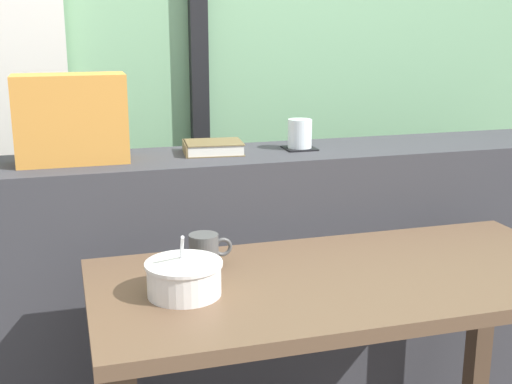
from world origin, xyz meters
The scene contains 9 objects.
window_divider_post centered at (-0.02, 1.19, 1.30)m, with size 0.07×0.05×2.60m, color black.
dark_console_ledge centered at (0.00, 0.55, 0.44)m, with size 2.80×0.34×0.89m, color #38383D.
breakfast_table centered at (0.09, -0.04, 0.58)m, with size 1.26×0.59×0.69m.
coaster_square centered at (0.18, 0.56, 0.89)m, with size 0.10×0.10×0.01m, color black.
juice_glass centered at (0.18, 0.56, 0.94)m, with size 0.08×0.08×0.09m.
closed_book centered at (-0.11, 0.57, 0.91)m, with size 0.20×0.16×0.04m.
throw_pillow centered at (-0.54, 0.55, 1.02)m, with size 0.32×0.14×0.26m, color #D18938.
soup_bowl centered at (-0.32, -0.05, 0.73)m, with size 0.18×0.18×0.15m.
ceramic_mug centered at (-0.24, 0.12, 0.73)m, with size 0.11×0.08×0.08m.
Camera 1 is at (-0.57, -1.47, 1.30)m, focal length 46.98 mm.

